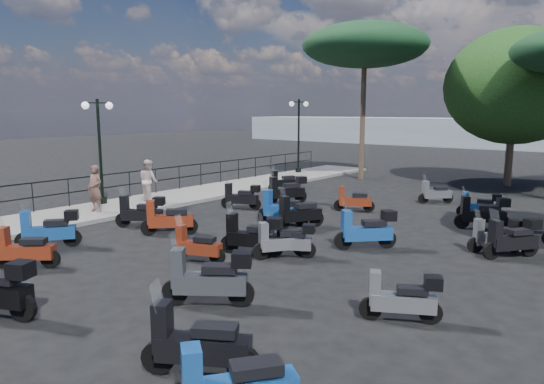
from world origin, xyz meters
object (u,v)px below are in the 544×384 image
Objects in this scene: woman at (95,189)px; scooter_26 at (402,298)px; scooter_21 at (280,242)px; scooter_5 at (284,182)px; scooter_3 at (241,197)px; scooter_16 at (298,214)px; scooter_1 at (49,230)px; scooter_4 at (287,191)px; scooter_19 at (209,279)px; scooter_11 at (353,200)px; scooter_8 at (197,246)px; broadleaf_tree at (515,86)px; scooter_7 at (24,250)px; scooter_10 at (282,209)px; lamp_post_2 at (299,131)px; scooter_23 at (480,206)px; scooter_2 at (141,212)px; scooter_14 at (252,236)px; scooter_28 at (496,236)px; pedestrian_far at (149,180)px; scooter_27 at (512,239)px; scooter_9 at (168,220)px; scooter_18 at (197,345)px; scooter_20 at (288,240)px; scooter_22 at (483,214)px; lamp_post_1 at (100,145)px; pine_2 at (365,46)px; scooter_17 at (435,193)px; scooter_15 at (366,230)px.

woman is 1.27× the size of scooter_26.
scooter_21 is at bearing -10.44° from woman.
scooter_5 is 1.10× the size of scooter_21.
scooter_16 is (3.57, -1.15, 0.01)m from scooter_3.
woman is 4.27m from scooter_1.
scooter_3 is 2.13m from scooter_4.
woman reaches higher than scooter_19.
scooter_8 is at bearing 149.64° from scooter_11.
scooter_3 is 0.19× the size of broadleaf_tree.
scooter_7 is at bearing 160.70° from scooter_3.
lamp_post_2 is at bearing 15.71° from scooter_10.
scooter_23 is 1.08× the size of scooter_26.
scooter_14 reaches higher than scooter_2.
scooter_23 is 10.02m from scooter_26.
scooter_28 is 14.04m from broadleaf_tree.
pedestrian_far is at bearing 69.68° from scooter_4.
broadleaf_tree reaches higher than scooter_27.
scooter_14 is (3.61, 4.31, 0.07)m from scooter_7.
scooter_1 is (3.06, -5.70, -0.48)m from pedestrian_far.
woman is at bearing 104.52° from scooter_5.
scooter_3 is at bearing 52.70° from scooter_10.
scooter_9 is 0.89× the size of scooter_18.
scooter_20 is (5.71, 0.44, -0.06)m from scooter_2.
scooter_7 is 0.87× the size of scooter_22.
scooter_2 is at bearing -50.73° from lamp_post_2.
lamp_post_1 is at bearing 82.38° from scooter_22.
lamp_post_2 reaches higher than scooter_27.
scooter_20 is (5.71, 3.53, -0.07)m from scooter_1.
scooter_3 is 1.12× the size of scooter_26.
scooter_9 is 0.88× the size of scooter_19.
lamp_post_2 is 16.86m from scooter_14.
scooter_14 is 16.92m from pine_2.
scooter_5 reaches higher than scooter_26.
lamp_post_1 is 2.46× the size of scooter_14.
lamp_post_1 reaches higher than scooter_17.
lamp_post_2 is 11.73m from pedestrian_far.
scooter_21 is at bearing 146.05° from scooter_23.
scooter_20 is at bearing 163.66° from scooter_11.
woman is 20.23m from broadleaf_tree.
lamp_post_2 is 2.92× the size of scooter_5.
broadleaf_tree reaches higher than scooter_15.
scooter_3 is 6.70m from scooter_15.
scooter_2 is at bearing 62.18° from scooter_15.
scooter_26 is at bearing -144.27° from scooter_10.
scooter_14 is 1.07× the size of scooter_18.
pine_2 is (-4.13, 16.09, 6.85)m from scooter_8.
scooter_7 is 6.53m from scooter_20.
scooter_20 is 16.81m from pine_2.
lamp_post_1 is 13.71m from scooter_17.
pedestrian_far is at bearing 18.04° from scooter_21.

